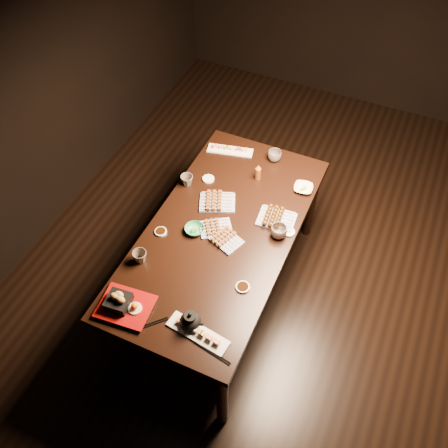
{
  "coord_description": "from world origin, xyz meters",
  "views": [
    {
      "loc": [
        0.44,
        -2.13,
        3.23
      ],
      "look_at": [
        -0.41,
        -0.26,
        0.77
      ],
      "focal_mm": 40.0,
      "sensor_mm": 36.0,
      "label": 1
    }
  ],
  "objects_px": {
    "condiment_bottle": "(258,172)",
    "yakitori_plate_right": "(226,238)",
    "sushi_platter_near": "(198,332)",
    "teacup_near_left": "(140,257)",
    "yakitori_plate_center": "(216,226)",
    "edamame_bowl_cream": "(303,188)",
    "teapot": "(190,319)",
    "edamame_bowl_green": "(194,230)",
    "teacup_mid_right": "(279,232)",
    "teacup_far_left": "(187,180)",
    "tempura_tray": "(125,303)",
    "dining_table": "(221,265)",
    "yakitori_plate_left": "(217,200)",
    "sushi_platter_far": "(230,149)",
    "teacup_far_right": "(274,156)"
  },
  "relations": [
    {
      "from": "tempura_tray",
      "to": "teacup_far_left",
      "type": "bearing_deg",
      "value": 91.67
    },
    {
      "from": "condiment_bottle",
      "to": "edamame_bowl_cream",
      "type": "bearing_deg",
      "value": 4.06
    },
    {
      "from": "edamame_bowl_green",
      "to": "teacup_near_left",
      "type": "relative_size",
      "value": 1.42
    },
    {
      "from": "yakitori_plate_center",
      "to": "tempura_tray",
      "type": "height_order",
      "value": "tempura_tray"
    },
    {
      "from": "yakitori_plate_center",
      "to": "tempura_tray",
      "type": "bearing_deg",
      "value": -141.3
    },
    {
      "from": "yakitori_plate_center",
      "to": "teacup_far_left",
      "type": "bearing_deg",
      "value": 106.47
    },
    {
      "from": "teacup_near_left",
      "to": "condiment_bottle",
      "type": "height_order",
      "value": "condiment_bottle"
    },
    {
      "from": "teacup_near_left",
      "to": "teapot",
      "type": "distance_m",
      "value": 0.54
    },
    {
      "from": "teacup_mid_right",
      "to": "condiment_bottle",
      "type": "relative_size",
      "value": 0.85
    },
    {
      "from": "yakitori_plate_right",
      "to": "teacup_near_left",
      "type": "height_order",
      "value": "teacup_near_left"
    },
    {
      "from": "teacup_mid_right",
      "to": "teacup_far_left",
      "type": "distance_m",
      "value": 0.75
    },
    {
      "from": "yakitori_plate_center",
      "to": "edamame_bowl_green",
      "type": "xyz_separation_m",
      "value": [
        -0.11,
        -0.08,
        -0.01
      ]
    },
    {
      "from": "yakitori_plate_center",
      "to": "yakitori_plate_left",
      "type": "distance_m",
      "value": 0.22
    },
    {
      "from": "yakitori_plate_right",
      "to": "teapot",
      "type": "bearing_deg",
      "value": -62.66
    },
    {
      "from": "teacup_near_left",
      "to": "teacup_far_left",
      "type": "distance_m",
      "value": 0.7
    },
    {
      "from": "teacup_mid_right",
      "to": "teacup_near_left",
      "type": "bearing_deg",
      "value": -142.89
    },
    {
      "from": "teacup_far_left",
      "to": "teapot",
      "type": "distance_m",
      "value": 1.09
    },
    {
      "from": "edamame_bowl_cream",
      "to": "tempura_tray",
      "type": "bearing_deg",
      "value": -115.57
    },
    {
      "from": "yakitori_plate_center",
      "to": "edamame_bowl_cream",
      "type": "distance_m",
      "value": 0.69
    },
    {
      "from": "yakitori_plate_left",
      "to": "teacup_near_left",
      "type": "xyz_separation_m",
      "value": [
        -0.23,
        -0.62,
        0.01
      ]
    },
    {
      "from": "sushi_platter_near",
      "to": "teacup_near_left",
      "type": "relative_size",
      "value": 4.16
    },
    {
      "from": "yakitori_plate_center",
      "to": "yakitori_plate_right",
      "type": "distance_m",
      "value": 0.11
    },
    {
      "from": "yakitori_plate_right",
      "to": "edamame_bowl_cream",
      "type": "relative_size",
      "value": 1.57
    },
    {
      "from": "yakitori_plate_right",
      "to": "sushi_platter_far",
      "type": "bearing_deg",
      "value": 132.97
    },
    {
      "from": "teacup_mid_right",
      "to": "yakitori_plate_center",
      "type": "bearing_deg",
      "value": -163.68
    },
    {
      "from": "yakitori_plate_left",
      "to": "teacup_far_right",
      "type": "bearing_deg",
      "value": 48.15
    },
    {
      "from": "dining_table",
      "to": "yakitori_plate_right",
      "type": "height_order",
      "value": "yakitori_plate_right"
    },
    {
      "from": "dining_table",
      "to": "condiment_bottle",
      "type": "relative_size",
      "value": 14.51
    },
    {
      "from": "sushi_platter_far",
      "to": "yakitori_plate_right",
      "type": "xyz_separation_m",
      "value": [
        0.31,
        -0.78,
        0.01
      ]
    },
    {
      "from": "teacup_mid_right",
      "to": "tempura_tray",
      "type": "bearing_deg",
      "value": -125.49
    },
    {
      "from": "yakitori_plate_center",
      "to": "sushi_platter_near",
      "type": "bearing_deg",
      "value": -107.2
    },
    {
      "from": "sushi_platter_near",
      "to": "edamame_bowl_green",
      "type": "distance_m",
      "value": 0.72
    },
    {
      "from": "tempura_tray",
      "to": "condiment_bottle",
      "type": "bearing_deg",
      "value": 71.45
    },
    {
      "from": "teacup_near_left",
      "to": "edamame_bowl_green",
      "type": "bearing_deg",
      "value": 59.77
    },
    {
      "from": "condiment_bottle",
      "to": "edamame_bowl_green",
      "type": "bearing_deg",
      "value": -107.08
    },
    {
      "from": "yakitori_plate_right",
      "to": "edamame_bowl_cream",
      "type": "distance_m",
      "value": 0.69
    },
    {
      "from": "sushi_platter_near",
      "to": "teacup_far_right",
      "type": "relative_size",
      "value": 3.67
    },
    {
      "from": "teacup_far_left",
      "to": "teapot",
      "type": "relative_size",
      "value": 0.62
    },
    {
      "from": "dining_table",
      "to": "teacup_far_left",
      "type": "distance_m",
      "value": 0.64
    },
    {
      "from": "condiment_bottle",
      "to": "yakitori_plate_right",
      "type": "bearing_deg",
      "value": -87.95
    },
    {
      "from": "sushi_platter_near",
      "to": "edamame_bowl_green",
      "type": "bearing_deg",
      "value": 125.72
    },
    {
      "from": "yakitori_plate_left",
      "to": "teacup_far_left",
      "type": "xyz_separation_m",
      "value": [
        -0.27,
        0.08,
        0.01
      ]
    },
    {
      "from": "sushi_platter_near",
      "to": "sushi_platter_far",
      "type": "relative_size",
      "value": 1.09
    },
    {
      "from": "edamame_bowl_green",
      "to": "tempura_tray",
      "type": "bearing_deg",
      "value": -99.1
    },
    {
      "from": "sushi_platter_near",
      "to": "condiment_bottle",
      "type": "xyz_separation_m",
      "value": [
        -0.15,
        1.25,
        0.04
      ]
    },
    {
      "from": "teacup_near_left",
      "to": "teacup_far_left",
      "type": "height_order",
      "value": "teacup_near_left"
    },
    {
      "from": "edamame_bowl_cream",
      "to": "tempura_tray",
      "type": "height_order",
      "value": "tempura_tray"
    },
    {
      "from": "teacup_mid_right",
      "to": "teacup_far_right",
      "type": "height_order",
      "value": "teacup_mid_right"
    },
    {
      "from": "condiment_bottle",
      "to": "teapot",
      "type": "bearing_deg",
      "value": -85.84
    },
    {
      "from": "yakitori_plate_left",
      "to": "teacup_far_left",
      "type": "distance_m",
      "value": 0.28
    }
  ]
}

